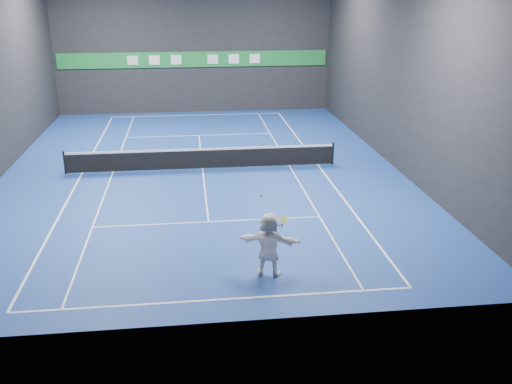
{
  "coord_description": "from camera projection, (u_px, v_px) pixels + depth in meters",
  "views": [
    {
      "loc": [
        -0.59,
        -25.5,
        8.04
      ],
      "look_at": [
        1.6,
        -7.56,
        1.5
      ],
      "focal_mm": 40.0,
      "sensor_mm": 36.0,
      "label": 1
    }
  ],
  "objects": [
    {
      "name": "ground",
      "position": [
        203.0,
        169.0,
        26.61
      ],
      "size": [
        26.0,
        26.0,
        0.0
      ],
      "primitive_type": "plane",
      "color": "navy",
      "rests_on": "ground"
    },
    {
      "name": "wall_back",
      "position": [
        194.0,
        44.0,
        37.21
      ],
      "size": [
        18.0,
        0.1,
        9.0
      ],
      "primitive_type": "cube",
      "color": "black",
      "rests_on": "ground"
    },
    {
      "name": "wall_front",
      "position": [
        215.0,
        152.0,
        12.94
      ],
      "size": [
        18.0,
        0.1,
        9.0
      ],
      "primitive_type": "cube",
      "color": "black",
      "rests_on": "ground"
    },
    {
      "name": "wall_right",
      "position": [
        396.0,
        68.0,
        26.1
      ],
      "size": [
        0.1,
        26.0,
        9.0
      ],
      "primitive_type": "cube",
      "color": "black",
      "rests_on": "ground"
    },
    {
      "name": "baseline_near",
      "position": [
        217.0,
        300.0,
        15.51
      ],
      "size": [
        10.98,
        0.08,
        0.01
      ],
      "primitive_type": "cube",
      "color": "white",
      "rests_on": "ground"
    },
    {
      "name": "baseline_far",
      "position": [
        197.0,
        115.0,
        37.7
      ],
      "size": [
        10.98,
        0.08,
        0.01
      ],
      "primitive_type": "cube",
      "color": "white",
      "rests_on": "ground"
    },
    {
      "name": "sideline_doubles_left",
      "position": [
        82.0,
        173.0,
        25.98
      ],
      "size": [
        0.08,
        23.78,
        0.01
      ],
      "primitive_type": "cube",
      "color": "white",
      "rests_on": "ground"
    },
    {
      "name": "sideline_doubles_right",
      "position": [
        318.0,
        165.0,
        27.23
      ],
      "size": [
        0.08,
        23.78,
        0.01
      ],
      "primitive_type": "cube",
      "color": "white",
      "rests_on": "ground"
    },
    {
      "name": "sideline_singles_left",
      "position": [
        113.0,
        172.0,
        26.14
      ],
      "size": [
        0.06,
        23.78,
        0.01
      ],
      "primitive_type": "cube",
      "color": "white",
      "rests_on": "ground"
    },
    {
      "name": "sideline_singles_right",
      "position": [
        289.0,
        166.0,
        27.07
      ],
      "size": [
        0.06,
        23.78,
        0.01
      ],
      "primitive_type": "cube",
      "color": "white",
      "rests_on": "ground"
    },
    {
      "name": "service_line_near",
      "position": [
        208.0,
        222.0,
        20.63
      ],
      "size": [
        8.23,
        0.06,
        0.01
      ],
      "primitive_type": "cube",
      "color": "white",
      "rests_on": "ground"
    },
    {
      "name": "service_line_far",
      "position": [
        199.0,
        135.0,
        32.58
      ],
      "size": [
        8.23,
        0.06,
        0.01
      ],
      "primitive_type": "cube",
      "color": "white",
      "rests_on": "ground"
    },
    {
      "name": "center_service_line",
      "position": [
        203.0,
        169.0,
        26.61
      ],
      "size": [
        0.06,
        12.8,
        0.01
      ],
      "primitive_type": "cube",
      "color": "white",
      "rests_on": "ground"
    },
    {
      "name": "player",
      "position": [
        269.0,
        245.0,
        16.55
      ],
      "size": [
        1.9,
        1.09,
        1.95
      ],
      "primitive_type": "imported",
      "rotation": [
        0.0,
        0.0,
        2.84
      ],
      "color": "white",
      "rests_on": "ground"
    },
    {
      "name": "tennis_ball",
      "position": [
        261.0,
        196.0,
        16.08
      ],
      "size": [
        0.07,
        0.07,
        0.07
      ],
      "primitive_type": "sphere",
      "color": "#C9FA29",
      "rests_on": "player"
    },
    {
      "name": "tennis_net",
      "position": [
        202.0,
        158.0,
        26.42
      ],
      "size": [
        12.5,
        0.1,
        1.07
      ],
      "color": "black",
      "rests_on": "ground"
    },
    {
      "name": "sponsor_banner",
      "position": [
        194.0,
        59.0,
        37.49
      ],
      "size": [
        17.64,
        0.11,
        1.0
      ],
      "color": "#1C8334",
      "rests_on": "wall_back"
    },
    {
      "name": "tennis_racket",
      "position": [
        280.0,
        223.0,
        16.41
      ],
      "size": [
        0.49,
        0.34,
        0.62
      ],
      "color": "#AE1A12",
      "rests_on": "player"
    }
  ]
}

